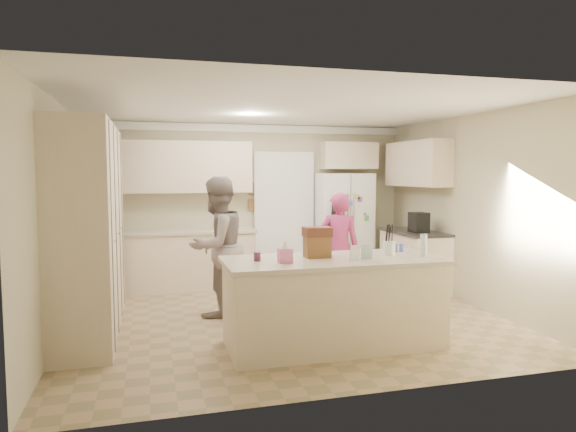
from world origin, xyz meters
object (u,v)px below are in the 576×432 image
object	(u,v)px
coffee_maker	(419,222)
dollhouse_body	(317,247)
tissue_box	(285,255)
island_base	(333,304)
teen_boy	(217,246)
utensil_crock	(389,248)
refrigerator	(342,226)
teen_girl	(339,248)

from	to	relation	value
coffee_maker	dollhouse_body	size ratio (longest dim) A/B	1.15
dollhouse_body	tissue_box	bearing A→B (deg)	-153.43
island_base	teen_boy	xyz separation A→B (m)	(-1.02, 1.49, 0.44)
tissue_box	island_base	bearing A→B (deg)	10.30
island_base	utensil_crock	world-z (taller)	utensil_crock
refrigerator	tissue_box	distance (m)	3.77
coffee_maker	island_base	xyz separation A→B (m)	(-2.05, -1.90, -0.63)
teen_boy	tissue_box	bearing A→B (deg)	68.34
refrigerator	tissue_box	world-z (taller)	refrigerator
coffee_maker	teen_girl	size ratio (longest dim) A/B	0.19
refrigerator	utensil_crock	size ratio (longest dim) A/B	12.00
tissue_box	teen_boy	distance (m)	1.66
dollhouse_body	teen_boy	world-z (taller)	teen_boy
island_base	teen_girl	world-z (taller)	teen_girl
coffee_maker	island_base	distance (m)	2.87
utensil_crock	teen_boy	size ratio (longest dim) A/B	0.08
coffee_maker	tissue_box	size ratio (longest dim) A/B	2.14
dollhouse_body	teen_girl	distance (m)	1.74
teen_boy	teen_girl	distance (m)	1.69
dollhouse_body	teen_boy	bearing A→B (deg)	121.98
teen_boy	island_base	bearing A→B (deg)	86.26
refrigerator	island_base	world-z (taller)	refrigerator
dollhouse_body	coffee_maker	bearing A→B (deg)	39.29
utensil_crock	teen_girl	xyz separation A→B (m)	(0.02, 1.56, -0.23)
coffee_maker	tissue_box	distance (m)	3.28
tissue_box	dollhouse_body	bearing A→B (deg)	26.57
island_base	utensil_crock	size ratio (longest dim) A/B	14.67
dollhouse_body	teen_boy	size ratio (longest dim) A/B	0.15
coffee_maker	teen_boy	xyz separation A→B (m)	(-3.07, -0.41, -0.19)
teen_boy	utensil_crock	bearing A→B (deg)	101.10
utensil_crock	refrigerator	bearing A→B (deg)	77.78
coffee_maker	tissue_box	world-z (taller)	coffee_maker
tissue_box	teen_boy	xyz separation A→B (m)	(-0.47, 1.59, -0.11)
utensil_crock	teen_girl	distance (m)	1.58
coffee_maker	dollhouse_body	bearing A→B (deg)	-140.71
utensil_crock	teen_boy	distance (m)	2.21
utensil_crock	coffee_maker	bearing A→B (deg)	52.88
teen_girl	tissue_box	bearing A→B (deg)	76.32
refrigerator	coffee_maker	size ratio (longest dim) A/B	6.00
refrigerator	utensil_crock	bearing A→B (deg)	-100.06
island_base	utensil_crock	xyz separation A→B (m)	(0.65, 0.05, 0.56)
island_base	dollhouse_body	bearing A→B (deg)	146.31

